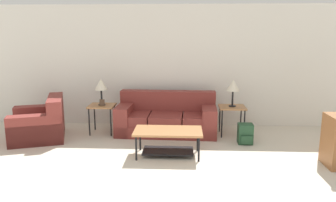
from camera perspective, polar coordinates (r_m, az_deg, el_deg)
wall_back at (r=7.14m, az=0.97°, el=6.09°), size 9.14×0.06×2.60m
couch at (r=6.68m, az=-0.22°, el=-3.07°), size 2.01×0.98×0.82m
armchair at (r=6.80m, az=-21.34°, el=-3.74°), size 1.25×1.33×0.80m
coffee_table at (r=5.43m, az=0.02°, el=-6.24°), size 1.12×0.60×0.44m
side_table_left at (r=6.75m, az=-11.42°, el=-1.22°), size 0.51×0.48×0.58m
side_table_right at (r=6.61m, az=11.10°, el=-1.47°), size 0.51×0.48×0.58m
table_lamp_left at (r=6.66m, az=-11.58°, el=2.75°), size 0.26×0.26×0.53m
table_lamp_right at (r=6.52m, az=11.27°, el=2.58°), size 0.26×0.26×0.53m
backpack at (r=6.22m, az=13.31°, el=-5.62°), size 0.26×0.30×0.37m
picture_frame at (r=6.64m, az=-11.42°, el=-0.28°), size 0.10×0.04×0.13m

